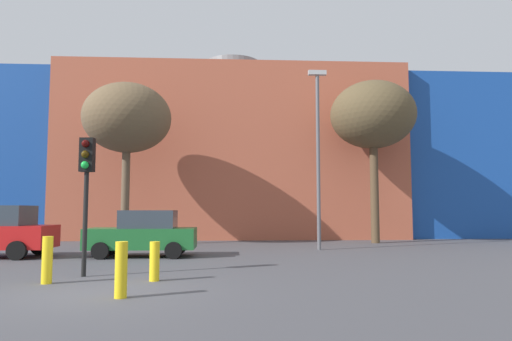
# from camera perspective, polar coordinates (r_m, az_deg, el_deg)

# --- Properties ---
(ground_plane) EXTENTS (200.00, 200.00, 0.00)m
(ground_plane) POSITION_cam_1_polar(r_m,az_deg,el_deg) (10.48, -19.50, -14.07)
(ground_plane) COLOR #47474C
(building_backdrop) EXTENTS (36.31, 13.93, 12.40)m
(building_backdrop) POSITION_cam_1_polar(r_m,az_deg,el_deg) (33.15, -2.94, 1.13)
(building_backdrop) COLOR #B2563D
(building_backdrop) RESTS_ON ground_plane
(parked_car_2) EXTENTS (3.93, 1.93, 1.70)m
(parked_car_2) POSITION_cam_1_polar(r_m,az_deg,el_deg) (17.64, -13.73, -7.59)
(parked_car_2) COLOR #1E662D
(parked_car_2) RESTS_ON ground_plane
(traffic_light_island) EXTENTS (0.38, 0.37, 3.62)m
(traffic_light_island) POSITION_cam_1_polar(r_m,az_deg,el_deg) (12.89, -20.26, -0.38)
(traffic_light_island) COLOR black
(traffic_light_island) RESTS_ON ground_plane
(bare_tree_0) EXTENTS (4.30, 4.30, 7.97)m
(bare_tree_0) POSITION_cam_1_polar(r_m,az_deg,el_deg) (23.71, -15.66, 6.19)
(bare_tree_0) COLOR brown
(bare_tree_0) RESTS_ON ground_plane
(bare_tree_1) EXTENTS (4.48, 4.48, 8.55)m
(bare_tree_1) POSITION_cam_1_polar(r_m,az_deg,el_deg) (25.39, 14.26, 6.58)
(bare_tree_1) COLOR brown
(bare_tree_1) RESTS_ON ground_plane
(bollard_yellow_0) EXTENTS (0.24, 0.24, 0.95)m
(bollard_yellow_0) POSITION_cam_1_polar(r_m,az_deg,el_deg) (11.67, -12.45, -10.91)
(bollard_yellow_0) COLOR yellow
(bollard_yellow_0) RESTS_ON ground_plane
(bollard_yellow_1) EXTENTS (0.24, 0.24, 1.10)m
(bollard_yellow_1) POSITION_cam_1_polar(r_m,az_deg,el_deg) (12.04, -24.42, -10.04)
(bollard_yellow_1) COLOR yellow
(bollard_yellow_1) RESTS_ON ground_plane
(bollard_yellow_2) EXTENTS (0.24, 0.24, 1.10)m
(bollard_yellow_2) POSITION_cam_1_polar(r_m,az_deg,el_deg) (9.63, -16.35, -11.70)
(bollard_yellow_2) COLOR yellow
(bollard_yellow_2) RESTS_ON ground_plane
(street_lamp) EXTENTS (0.80, 0.24, 7.91)m
(street_lamp) POSITION_cam_1_polar(r_m,az_deg,el_deg) (20.44, 7.68, 2.92)
(street_lamp) COLOR #59595E
(street_lamp) RESTS_ON ground_plane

